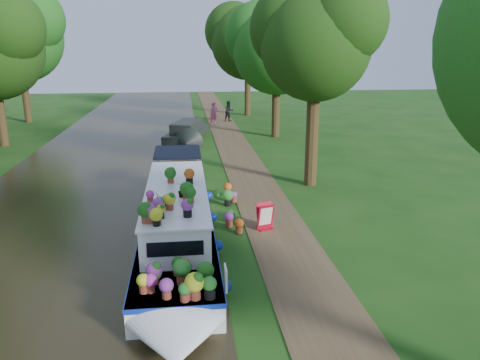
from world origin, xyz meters
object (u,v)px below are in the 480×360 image
(plant_boat, at_px, (177,219))
(pedestrian_dark, at_px, (229,111))
(sandwich_board, at_px, (265,218))
(pedestrian_pink, at_px, (214,114))
(second_boat, at_px, (187,132))

(plant_boat, xyz_separation_m, pedestrian_dark, (4.15, 25.38, 0.04))
(pedestrian_dark, bearing_deg, plant_boat, -120.54)
(sandwich_board, relative_size, pedestrian_pink, 0.50)
(second_boat, relative_size, pedestrian_pink, 3.69)
(plant_boat, relative_size, pedestrian_dark, 7.88)
(pedestrian_pink, height_order, pedestrian_dark, pedestrian_pink)
(second_boat, height_order, sandwich_board, second_boat)
(plant_boat, relative_size, second_boat, 1.98)
(pedestrian_pink, relative_size, pedestrian_dark, 1.08)
(plant_boat, bearing_deg, sandwich_board, 15.77)
(plant_boat, xyz_separation_m, pedestrian_pink, (2.75, 23.63, 0.10))
(pedestrian_pink, bearing_deg, plant_boat, -117.77)
(sandwich_board, relative_size, pedestrian_dark, 0.54)
(sandwich_board, xyz_separation_m, pedestrian_pink, (-0.26, 22.78, 0.51))
(pedestrian_pink, bearing_deg, pedestrian_dark, 30.12)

